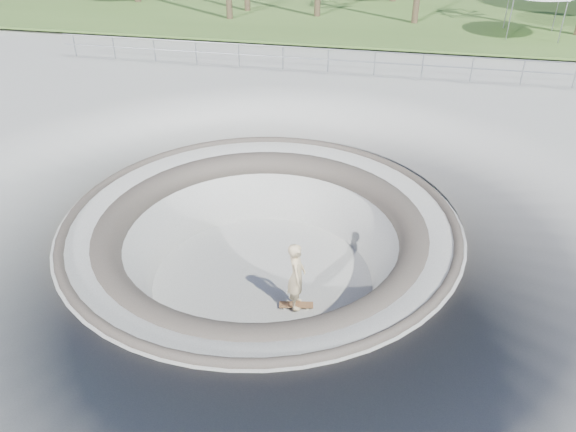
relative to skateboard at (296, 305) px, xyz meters
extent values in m
plane|color=#AFAEA9|center=(-1.15, 1.05, 1.83)|extent=(180.00, 180.00, 0.00)
torus|color=#AFAEA9|center=(-1.15, 1.05, -0.17)|extent=(14.00, 14.00, 4.00)
cylinder|color=#AFAEA9|center=(-1.15, 1.05, -0.12)|extent=(6.60, 6.60, 0.10)
torus|color=#4F473F|center=(-1.15, 1.05, 1.81)|extent=(10.24, 10.24, 0.24)
torus|color=#4F473F|center=(-1.15, 1.05, 1.38)|extent=(8.91, 8.91, 0.81)
ellipsoid|color=brown|center=(-23.15, 56.05, -4.61)|extent=(50.40, 36.00, 23.40)
ellipsoid|color=brown|center=(6.85, 61.05, -6.04)|extent=(61.60, 44.00, 28.60)
cylinder|color=gray|center=(-1.15, 13.05, 3.00)|extent=(25.00, 0.05, 0.05)
cylinder|color=gray|center=(-1.15, 13.05, 2.55)|extent=(25.00, 0.05, 0.05)
cube|color=brown|center=(0.00, 0.00, 0.01)|extent=(0.91, 0.40, 0.02)
cylinder|color=#BABABF|center=(0.00, 0.00, -0.03)|extent=(0.07, 0.19, 0.04)
cylinder|color=#BABABF|center=(0.00, 0.00, -0.03)|extent=(0.07, 0.19, 0.04)
cylinder|color=white|center=(0.00, 0.00, -0.04)|extent=(0.07, 0.04, 0.07)
cylinder|color=white|center=(0.00, 0.00, -0.04)|extent=(0.07, 0.04, 0.07)
cylinder|color=white|center=(0.00, 0.00, -0.04)|extent=(0.07, 0.04, 0.07)
cylinder|color=white|center=(0.00, 0.00, -0.04)|extent=(0.07, 0.04, 0.07)
imported|color=#D1B787|center=(0.00, 0.00, 0.96)|extent=(0.57, 0.76, 1.88)
cylinder|color=gray|center=(7.12, 19.76, 3.08)|extent=(0.06, 0.06, 1.94)
cylinder|color=gray|center=(9.59, 19.76, 3.08)|extent=(0.06, 0.06, 1.94)
cylinder|color=gray|center=(7.12, 22.24, 3.08)|extent=(0.06, 0.06, 1.94)
cylinder|color=gray|center=(9.59, 22.24, 3.08)|extent=(0.06, 0.06, 1.94)
camera|label=1|loc=(2.04, -10.89, 9.64)|focal=35.00mm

